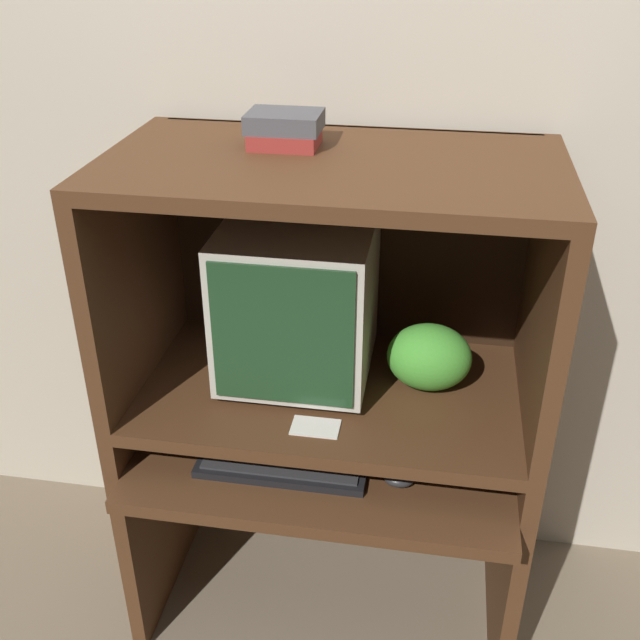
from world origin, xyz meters
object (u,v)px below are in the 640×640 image
at_px(keyboard, 282,465).
at_px(mouse, 399,479).
at_px(book_stack, 285,129).
at_px(crt_monitor, 298,301).
at_px(snack_bag, 429,357).

xyz_separation_m(keyboard, mouse, (0.29, -0.01, 0.00)).
xyz_separation_m(mouse, book_stack, (-0.32, 0.28, 0.77)).
bearing_deg(book_stack, mouse, -40.60).
xyz_separation_m(crt_monitor, snack_bag, (0.34, -0.01, -0.13)).
distance_m(crt_monitor, keyboard, 0.42).
bearing_deg(mouse, book_stack, 139.40).
height_order(keyboard, book_stack, book_stack).
bearing_deg(book_stack, keyboard, -83.28).
distance_m(mouse, book_stack, 0.88).
distance_m(crt_monitor, snack_bag, 0.37).
bearing_deg(crt_monitor, book_stack, 134.64).
bearing_deg(crt_monitor, snack_bag, -1.94).
distance_m(keyboard, mouse, 0.29).
height_order(crt_monitor, keyboard, crt_monitor).
bearing_deg(book_stack, crt_monitor, -45.36).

